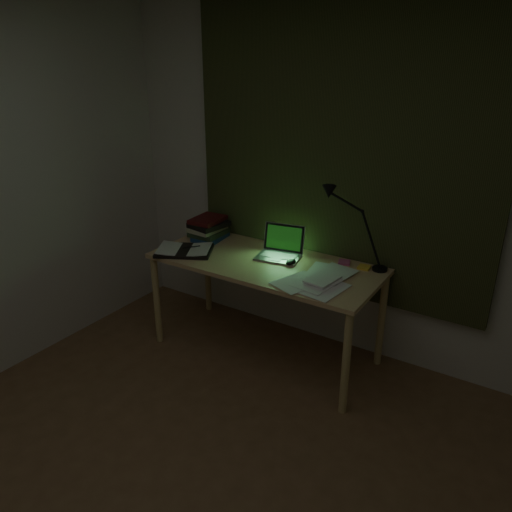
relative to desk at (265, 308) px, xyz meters
The scene contains 11 objects.
wall_back 1.03m from the desk, 53.38° to the left, with size 3.50×0.00×2.50m, color beige.
curtain 1.19m from the desk, 50.70° to the left, with size 2.20×0.06×2.00m, color #2E351A.
desk is the anchor object (origin of this frame).
laptop 0.49m from the desk, 63.53° to the left, with size 0.30×0.34×0.22m, color #BAB9BE, non-canonical shape.
open_textbook 0.72m from the desk, 163.76° to the right, with size 0.39×0.28×0.03m, color silver, non-canonical shape.
book_stack 0.78m from the desk, 165.72° to the left, with size 0.22×0.27×0.18m, color silver, non-canonical shape.
loose_papers 0.58m from the desk, ahead, with size 0.36×0.38×0.02m, color silver, non-canonical shape.
mouse 0.43m from the desk, 15.08° to the left, with size 0.06×0.09×0.03m, color black.
sticky_yellow 0.78m from the desk, 22.10° to the left, with size 0.08×0.08×0.02m, color yellow.
sticky_pink 0.67m from the desk, 28.77° to the left, with size 0.08×0.08×0.02m, color #D8548D.
desk_lamp 1.01m from the desk, 21.25° to the left, with size 0.37×0.28×0.55m, color black, non-canonical shape.
Camera 1 is at (1.35, -1.18, 2.09)m, focal length 35.00 mm.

